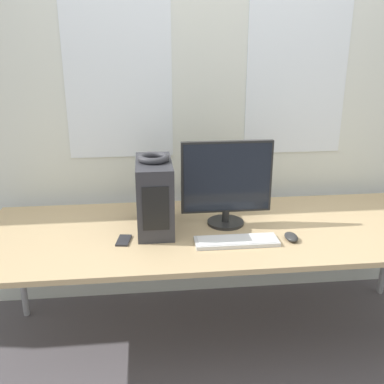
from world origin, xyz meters
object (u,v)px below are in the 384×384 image
(headphones, at_px, (153,158))
(monitor_main, at_px, (227,182))
(mouse, at_px, (291,237))
(cell_phone, at_px, (124,240))
(keyboard, at_px, (236,241))
(pc_tower, at_px, (155,195))

(headphones, xyz_separation_m, monitor_main, (0.39, 0.02, -0.15))
(mouse, distance_m, cell_phone, 0.87)
(headphones, xyz_separation_m, cell_phone, (-0.17, -0.15, -0.39))
(monitor_main, distance_m, mouse, 0.45)
(mouse, bearing_deg, keyboard, -178.37)
(headphones, relative_size, mouse, 1.53)
(keyboard, bearing_deg, cell_phone, 171.60)
(pc_tower, bearing_deg, monitor_main, 2.32)
(mouse, bearing_deg, cell_phone, 174.94)
(monitor_main, xyz_separation_m, mouse, (0.30, -0.24, -0.23))
(keyboard, xyz_separation_m, cell_phone, (-0.57, 0.08, -0.01))
(pc_tower, distance_m, monitor_main, 0.40)
(pc_tower, height_order, monitor_main, monitor_main)
(keyboard, relative_size, cell_phone, 3.18)
(cell_phone, bearing_deg, pc_tower, 50.91)
(keyboard, relative_size, mouse, 3.88)
(headphones, bearing_deg, pc_tower, -90.00)
(monitor_main, height_order, mouse, monitor_main)
(mouse, height_order, cell_phone, mouse)
(monitor_main, xyz_separation_m, cell_phone, (-0.56, -0.17, -0.24))
(pc_tower, height_order, mouse, pc_tower)
(headphones, distance_m, monitor_main, 0.42)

